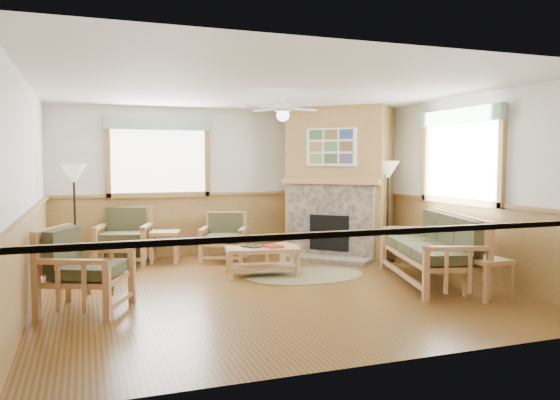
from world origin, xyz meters
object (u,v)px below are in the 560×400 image
object	(u,v)px
sofa	(430,249)
floor_lamp_right	(388,211)
coffee_table	(262,261)
armchair_back_right	(224,237)
footstool	(283,255)
floor_lamp_left	(75,218)
armchair_left	(86,269)
armchair_back_left	(124,236)
end_table_chairs	(165,247)
end_table_sofa	(488,278)

from	to	relation	value
sofa	floor_lamp_right	size ratio (longest dim) A/B	1.22
sofa	coffee_table	bearing A→B (deg)	-105.24
armchair_back_right	footstool	xyz separation A→B (m)	(0.79, -0.85, -0.23)
coffee_table	sofa	bearing A→B (deg)	-22.04
floor_lamp_left	floor_lamp_right	distance (m)	5.12
armchair_back_right	floor_lamp_right	bearing A→B (deg)	1.70
sofa	coffee_table	world-z (taller)	sofa
armchair_left	floor_lamp_right	distance (m)	5.18
armchair_back_left	coffee_table	distance (m)	2.60
end_table_chairs	floor_lamp_right	world-z (taller)	floor_lamp_right
armchair_back_left	floor_lamp_left	distance (m)	1.04
end_table_sofa	footstool	distance (m)	3.33
armchair_back_right	coffee_table	world-z (taller)	armchair_back_right
floor_lamp_right	sofa	bearing A→B (deg)	-100.35
armchair_left	coffee_table	world-z (taller)	armchair_left
end_table_chairs	footstool	world-z (taller)	end_table_chairs
armchair_back_left	armchair_back_right	size ratio (longest dim) A/B	1.14
footstool	armchair_left	bearing A→B (deg)	-150.03
end_table_sofa	footstool	xyz separation A→B (m)	(-1.72, 2.85, -0.07)
armchair_left	floor_lamp_left	bearing A→B (deg)	27.35
footstool	floor_lamp_left	xyz separation A→B (m)	(-3.20, 0.60, 0.67)
armchair_left	armchair_back_left	bearing A→B (deg)	11.99
sofa	armchair_back_right	size ratio (longest dim) A/B	2.57
sofa	floor_lamp_left	xyz separation A→B (m)	(-4.76, 2.44, 0.36)
sofa	end_table_sofa	bearing A→B (deg)	25.44
footstool	floor_lamp_left	distance (m)	3.32
end_table_sofa	floor_lamp_left	distance (m)	6.04
coffee_table	floor_lamp_right	xyz separation A→B (m)	(2.40, 0.40, 0.66)
end_table_chairs	floor_lamp_left	size ratio (longest dim) A/B	0.31
armchair_back_left	end_table_chairs	distance (m)	0.71
footstool	floor_lamp_left	world-z (taller)	floor_lamp_left
end_table_chairs	footstool	bearing A→B (deg)	-30.97
end_table_sofa	floor_lamp_left	world-z (taller)	floor_lamp_left
footstool	end_table_chairs	bearing A→B (deg)	149.03
armchair_back_left	armchair_left	xyz separation A→B (m)	(-0.61, -2.95, 0.01)
end_table_chairs	end_table_sofa	size ratio (longest dim) A/B	1.06
armchair_back_right	end_table_chairs	xyz separation A→B (m)	(-0.98, 0.22, -0.15)
end_table_chairs	armchair_left	bearing A→B (deg)	-114.45
armchair_back_right	floor_lamp_right	xyz separation A→B (m)	(2.66, -1.01, 0.46)
armchair_back_right	footstool	world-z (taller)	armchair_back_right
armchair_back_right	floor_lamp_left	bearing A→B (deg)	-151.55
armchair_back_right	floor_lamp_left	world-z (taller)	floor_lamp_left
sofa	end_table_sofa	xyz separation A→B (m)	(0.16, -1.00, -0.24)
floor_lamp_right	armchair_back_right	bearing A→B (deg)	159.13
floor_lamp_right	end_table_chairs	bearing A→B (deg)	161.33
armchair_back_right	coffee_table	size ratio (longest dim) A/B	0.77
end_table_chairs	end_table_sofa	distance (m)	5.24
sofa	armchair_left	bearing A→B (deg)	-74.91
armchair_back_right	floor_lamp_left	size ratio (longest dim) A/B	0.49
footstool	coffee_table	bearing A→B (deg)	-133.44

